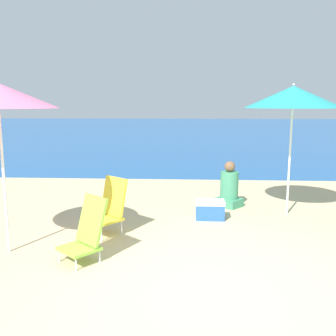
{
  "coord_description": "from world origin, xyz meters",
  "views": [
    {
      "loc": [
        -0.24,
        -3.7,
        1.98
      ],
      "look_at": [
        -0.55,
        1.97,
        1.0
      ],
      "focal_mm": 40.0,
      "sensor_mm": 36.0,
      "label": 1
    }
  ],
  "objects_px": {
    "beach_chair_yellow": "(109,207)",
    "cooler_box": "(210,210)",
    "person_seated_far": "(229,188)",
    "beach_umbrella_teal": "(293,97)",
    "beach_chair_lime": "(87,231)"
  },
  "relations": [
    {
      "from": "beach_chair_yellow",
      "to": "cooler_box",
      "type": "height_order",
      "value": "beach_chair_yellow"
    },
    {
      "from": "person_seated_far",
      "to": "cooler_box",
      "type": "relative_size",
      "value": 1.79
    },
    {
      "from": "beach_umbrella_teal",
      "to": "person_seated_far",
      "type": "xyz_separation_m",
      "value": [
        -0.99,
        0.48,
        -1.73
      ]
    },
    {
      "from": "person_seated_far",
      "to": "cooler_box",
      "type": "xyz_separation_m",
      "value": [
        -0.42,
        -0.85,
        -0.19
      ]
    },
    {
      "from": "beach_chair_yellow",
      "to": "cooler_box",
      "type": "xyz_separation_m",
      "value": [
        1.59,
        0.8,
        -0.25
      ]
    },
    {
      "from": "beach_umbrella_teal",
      "to": "beach_chair_lime",
      "type": "relative_size",
      "value": 2.86
    },
    {
      "from": "beach_umbrella_teal",
      "to": "person_seated_far",
      "type": "relative_size",
      "value": 2.61
    },
    {
      "from": "beach_chair_yellow",
      "to": "cooler_box",
      "type": "relative_size",
      "value": 1.73
    },
    {
      "from": "beach_umbrella_teal",
      "to": "beach_chair_yellow",
      "type": "distance_m",
      "value": 3.63
    },
    {
      "from": "beach_umbrella_teal",
      "to": "beach_chair_yellow",
      "type": "xyz_separation_m",
      "value": [
        -3.0,
        -1.17,
        -1.67
      ]
    },
    {
      "from": "beach_umbrella_teal",
      "to": "cooler_box",
      "type": "bearing_deg",
      "value": -165.3
    },
    {
      "from": "cooler_box",
      "to": "person_seated_far",
      "type": "bearing_deg",
      "value": 63.91
    },
    {
      "from": "person_seated_far",
      "to": "cooler_box",
      "type": "bearing_deg",
      "value": -164.4
    },
    {
      "from": "beach_chair_yellow",
      "to": "person_seated_far",
      "type": "distance_m",
      "value": 2.6
    },
    {
      "from": "beach_chair_lime",
      "to": "beach_umbrella_teal",
      "type": "bearing_deg",
      "value": 75.53
    }
  ]
}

